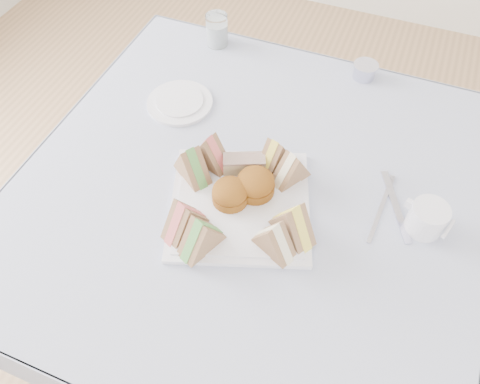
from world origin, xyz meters
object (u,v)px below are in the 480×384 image
at_px(serving_plate, 240,204).
at_px(creamer_jug, 427,219).
at_px(water_glass, 217,30).
at_px(table, 249,265).

relative_size(serving_plate, creamer_jug, 3.89).
distance_m(serving_plate, water_glass, 0.58).
xyz_separation_m(table, creamer_jug, (0.37, 0.03, 0.41)).
bearing_deg(creamer_jug, table, -158.33).
relative_size(water_glass, creamer_jug, 1.19).
xyz_separation_m(table, water_glass, (-0.28, 0.45, 0.42)).
distance_m(table, creamer_jug, 0.55).
distance_m(table, water_glass, 0.67).
xyz_separation_m(water_glass, creamer_jug, (0.65, -0.42, -0.01)).
height_order(serving_plate, creamer_jug, creamer_jug).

